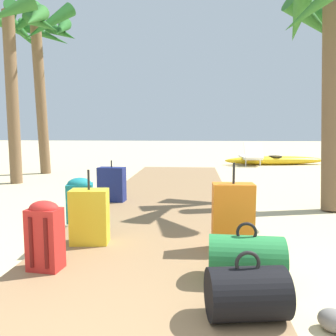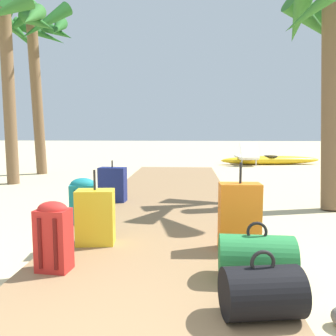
% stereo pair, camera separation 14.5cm
% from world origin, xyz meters
% --- Properties ---
extents(ground_plane, '(60.00, 60.00, 0.00)m').
position_xyz_m(ground_plane, '(0.00, 3.82, 0.00)').
color(ground_plane, '#CCB789').
extents(boardwalk, '(2.17, 9.55, 0.08)m').
position_xyz_m(boardwalk, '(0.00, 4.77, 0.04)').
color(boardwalk, olive).
rests_on(boardwalk, ground).
extents(duffel_bag_green, '(0.60, 0.39, 0.47)m').
position_xyz_m(duffel_bag_green, '(0.89, 1.63, 0.26)').
color(duffel_bag_green, '#237538').
rests_on(duffel_bag_green, boardwalk).
extents(backpack_red, '(0.29, 0.23, 0.60)m').
position_xyz_m(backpack_red, '(-0.78, 1.71, 0.39)').
color(backpack_red, red).
rests_on(backpack_red, boardwalk).
extents(suitcase_orange, '(0.41, 0.22, 0.87)m').
position_xyz_m(suitcase_orange, '(0.86, 2.32, 0.41)').
color(suitcase_orange, orange).
rests_on(suitcase_orange, boardwalk).
extents(backpack_teal, '(0.37, 0.33, 0.57)m').
position_xyz_m(backpack_teal, '(-0.99, 3.21, 0.38)').
color(backpack_teal, '#197A7F').
rests_on(backpack_teal, boardwalk).
extents(suitcase_navy, '(0.46, 0.26, 0.68)m').
position_xyz_m(suitcase_navy, '(-0.89, 4.47, 0.36)').
color(suitcase_navy, navy).
rests_on(suitcase_navy, boardwalk).
extents(duffel_bag_black, '(0.54, 0.40, 0.44)m').
position_xyz_m(duffel_bag_black, '(0.81, 1.07, 0.25)').
color(duffel_bag_black, black).
rests_on(duffel_bag_black, boardwalk).
extents(suitcase_yellow, '(0.40, 0.27, 0.78)m').
position_xyz_m(suitcase_yellow, '(-0.61, 2.40, 0.37)').
color(suitcase_yellow, gold).
rests_on(suitcase_yellow, boardwalk).
extents(palm_tree_far_left, '(2.32, 2.34, 4.53)m').
position_xyz_m(palm_tree_far_left, '(-3.76, 8.28, 3.56)').
color(palm_tree_far_left, brown).
rests_on(palm_tree_far_left, ground).
extents(palm_tree_near_left, '(2.38, 2.45, 4.25)m').
position_xyz_m(palm_tree_near_left, '(-3.74, 6.66, 3.37)').
color(palm_tree_near_left, brown).
rests_on(palm_tree_near_left, ground).
extents(lounge_chair, '(0.65, 1.54, 0.80)m').
position_xyz_m(lounge_chair, '(2.41, 11.09, 0.33)').
color(lounge_chair, white).
rests_on(lounge_chair, ground).
extents(kayak, '(3.63, 1.07, 0.31)m').
position_xyz_m(kayak, '(3.29, 11.27, 0.15)').
color(kayak, gold).
rests_on(kayak, ground).
extents(rock_right_mid, '(0.25, 0.24, 0.14)m').
position_xyz_m(rock_right_mid, '(1.37, 1.11, 0.07)').
color(rock_right_mid, slate).
rests_on(rock_right_mid, ground).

